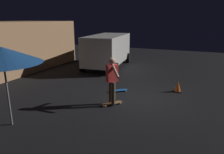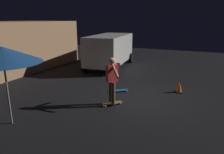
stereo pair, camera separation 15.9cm
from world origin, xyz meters
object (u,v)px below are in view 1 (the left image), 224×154
(skateboard_spare, at_px, (119,90))
(traffic_cone, at_px, (178,87))
(parked_van, at_px, (108,49))
(skateboard_ridden, at_px, (112,103))
(skater, at_px, (112,77))
(patio_umbrella, at_px, (2,55))

(skateboard_spare, xyz_separation_m, traffic_cone, (1.00, -2.32, 0.16))
(parked_van, distance_m, skateboard_ridden, 6.38)
(parked_van, height_order, skateboard_spare, parked_van)
(skater, xyz_separation_m, traffic_cone, (2.41, -2.03, -0.83))
(patio_umbrella, height_order, skater, patio_umbrella)
(skateboard_spare, bearing_deg, skater, -168.27)
(skater, bearing_deg, parked_van, 25.58)
(skateboard_ridden, bearing_deg, traffic_cone, -40.13)
(patio_umbrella, bearing_deg, parked_van, 4.00)
(parked_van, bearing_deg, traffic_cone, -124.48)
(parked_van, xyz_separation_m, skateboard_spare, (-4.25, -2.42, -1.11))
(patio_umbrella, bearing_deg, traffic_cone, -40.27)
(patio_umbrella, distance_m, skateboard_ridden, 3.87)
(skateboard_ridden, bearing_deg, parked_van, 25.58)
(skateboard_spare, height_order, skater, skater)
(skater, height_order, traffic_cone, skater)
(patio_umbrella, relative_size, skater, 1.38)
(skater, bearing_deg, patio_umbrella, 139.59)
(skateboard_ridden, height_order, traffic_cone, traffic_cone)
(skateboard_ridden, distance_m, skateboard_spare, 1.44)
(parked_van, relative_size, skater, 2.87)
(parked_van, bearing_deg, skater, -154.42)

